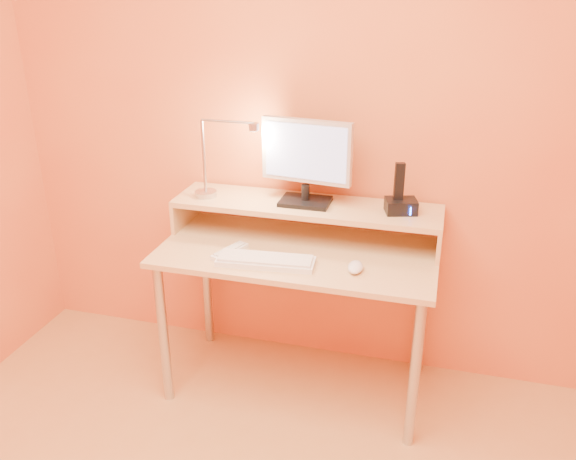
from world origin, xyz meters
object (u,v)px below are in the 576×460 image
(monitor_panel, at_px, (307,151))
(phone_dock, at_px, (401,206))
(lamp_base, at_px, (206,194))
(keyboard, at_px, (266,262))
(mouse, at_px, (355,267))
(remote_control, at_px, (230,252))

(monitor_panel, bearing_deg, phone_dock, 5.68)
(lamp_base, height_order, keyboard, lamp_base)
(monitor_panel, distance_m, mouse, 0.56)
(mouse, height_order, remote_control, mouse)
(monitor_panel, distance_m, lamp_base, 0.52)
(lamp_base, bearing_deg, remote_control, -49.99)
(keyboard, height_order, remote_control, keyboard)
(lamp_base, bearing_deg, keyboard, -37.60)
(monitor_panel, bearing_deg, lamp_base, -168.02)
(lamp_base, distance_m, keyboard, 0.50)
(monitor_panel, height_order, lamp_base, monitor_panel)
(phone_dock, distance_m, mouse, 0.36)
(monitor_panel, height_order, remote_control, monitor_panel)
(lamp_base, xyz_separation_m, phone_dock, (0.88, 0.03, 0.02))
(keyboard, xyz_separation_m, mouse, (0.37, 0.03, 0.01))
(mouse, bearing_deg, phone_dock, 61.75)
(monitor_panel, distance_m, remote_control, 0.55)
(remote_control, bearing_deg, mouse, 18.89)
(remote_control, bearing_deg, keyboard, 4.05)
(monitor_panel, xyz_separation_m, phone_dock, (0.42, -0.01, -0.21))
(monitor_panel, xyz_separation_m, mouse, (0.28, -0.30, -0.38))
(monitor_panel, xyz_separation_m, lamp_base, (-0.46, -0.04, -0.23))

